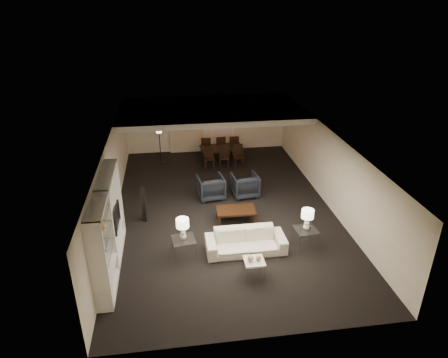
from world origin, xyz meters
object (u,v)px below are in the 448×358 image
Objects in this scene: floor_speaker at (144,204)px; chair_fr at (234,145)px; armchair_right at (245,185)px; chair_nr at (239,156)px; chair_nl at (209,158)px; vase_amber at (102,225)px; dining_table at (222,155)px; table_lamp_right at (307,220)px; pendant_light at (219,122)px; chair_nm at (224,157)px; side_table_left at (184,248)px; chair_fl at (206,147)px; vase_blue at (104,249)px; television at (113,218)px; floor_lamp at (160,146)px; side_table_right at (305,238)px; sofa at (246,242)px; chair_fm at (220,146)px; coffee_table at (236,215)px; armchair_left at (211,187)px; table_lamp_left at (183,229)px; marble_table at (254,269)px.

floor_speaker reaches higher than chair_fr.
chair_nr is (0.23, 2.54, 0.05)m from armchair_right.
chair_nl is at bearing 49.48° from chair_fr.
vase_amber is 8.33m from dining_table.
dining_table is (-1.47, 6.49, -0.56)m from table_lamp_right.
chair_nr is at bearing -6.76° from pendant_light.
side_table_left is at bearing -101.84° from chair_nm.
chair_fl is at bearing 88.99° from chair_nl.
armchair_right is at bearing 44.50° from vase_amber.
side_table_left is (-1.74, -5.93, -1.64)m from pendant_light.
vase_blue is 8.19m from chair_nr.
dining_table is (3.77, 5.92, -0.73)m from television.
vase_amber is 9.15m from chair_fr.
vase_blue is at bearing -99.08° from floor_lamp.
chair_nl is 1.00× the size of chair_fr.
table_lamp_right reaches higher than floor_speaker.
pendant_light is 6.38m from side_table_right.
side_table_left is 2.35m from floor_speaker.
chair_fr is (0.23, 3.84, 0.05)m from armchair_right.
side_table_right is 7.86m from floor_lamp.
armchair_right is 5.97m from vase_amber.
side_table_left is 0.52× the size of floor_speaker.
side_table_left is at bearing 28.91° from vase_blue.
chair_fl is at bearing -25.74° from television.
floor_lamp is (-2.33, 6.73, 0.44)m from sofa.
chair_fr is at bearing 70.48° from side_table_left.
vase_amber is at bearing -156.95° from side_table_left.
side_table_right is 0.34× the size of dining_table.
chair_fm is at bearing 81.12° from pendant_light.
coffee_table is 5.56m from chair_fl.
chair_fm reaches higher than armchair_left.
vase_amber reaches higher than chair_nm.
floor_lamp is at bearing 95.31° from table_lamp_left.
armchair_right reaches higher than sofa.
side_table_right is (1.10, -3.30, -0.13)m from armchair_right.
marble_table is 0.55× the size of chair_fm.
side_table_left is 3.23× the size of vase_amber.
pendant_light is 7.88m from vase_blue.
chair_fm is at bearing 74.86° from side_table_left.
chair_fm is (3.77, 6.57, -0.58)m from television.
side_table_left is 0.34× the size of dining_table.
table_lamp_left is at bearing 180.00° from side_table_right.
marble_table is 0.55× the size of chair_nr.
marble_table is 8.29m from chair_fr.
chair_fr is (0.79, 1.21, -1.46)m from pendant_light.
vase_amber is 7.74m from chair_nm.
sofa is at bearing 73.46° from armchair_right.
side_table_right is 0.97× the size of table_lamp_left.
chair_fm is (-0.37, 3.84, 0.05)m from armchair_right.
marble_table is (1.70, -1.10, -0.03)m from side_table_left.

